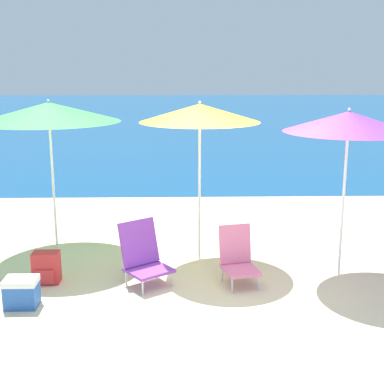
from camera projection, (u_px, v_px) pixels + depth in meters
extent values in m
plane|color=beige|center=(222.00, 302.00, 6.31)|extent=(60.00, 60.00, 0.00)
cube|color=navy|center=(187.00, 114.00, 30.80)|extent=(60.00, 40.00, 0.01)
cylinder|color=white|center=(199.00, 192.00, 7.51)|extent=(0.04, 0.04, 1.97)
cone|color=yellow|center=(200.00, 113.00, 7.26)|extent=(1.66, 1.66, 0.25)
sphere|color=white|center=(200.00, 102.00, 7.22)|extent=(0.04, 0.04, 0.04)
cylinder|color=white|center=(53.00, 186.00, 7.97)|extent=(0.04, 0.04, 1.93)
cone|color=#47B756|center=(49.00, 112.00, 7.71)|extent=(2.07, 2.07, 0.28)
sphere|color=white|center=(48.00, 101.00, 7.68)|extent=(0.04, 0.04, 0.04)
cylinder|color=white|center=(343.00, 205.00, 6.94)|extent=(0.04, 0.04, 1.91)
cone|color=purple|center=(349.00, 122.00, 6.69)|extent=(1.64, 1.64, 0.26)
sphere|color=white|center=(349.00, 110.00, 6.66)|extent=(0.04, 0.04, 0.04)
cylinder|color=silver|center=(232.00, 286.00, 6.54)|extent=(0.02, 0.02, 0.19)
cylinder|color=silver|center=(259.00, 283.00, 6.63)|extent=(0.02, 0.02, 0.19)
cylinder|color=silver|center=(222.00, 274.00, 6.91)|extent=(0.02, 0.02, 0.19)
cylinder|color=silver|center=(248.00, 271.00, 7.00)|extent=(0.02, 0.02, 0.19)
cube|color=pink|center=(241.00, 270.00, 6.74)|extent=(0.51, 0.54, 0.04)
cube|color=pink|center=(235.00, 244.00, 6.90)|extent=(0.43, 0.20, 0.50)
cylinder|color=silver|center=(143.00, 288.00, 6.48)|extent=(0.02, 0.02, 0.19)
cylinder|color=silver|center=(172.00, 279.00, 6.74)|extent=(0.02, 0.02, 0.19)
cylinder|color=silver|center=(126.00, 278.00, 6.78)|extent=(0.02, 0.02, 0.19)
cylinder|color=silver|center=(155.00, 270.00, 7.04)|extent=(0.02, 0.02, 0.19)
cube|color=purple|center=(149.00, 270.00, 6.73)|extent=(0.69, 0.68, 0.04)
cube|color=purple|center=(139.00, 242.00, 6.84)|extent=(0.53, 0.45, 0.57)
cube|color=red|center=(46.00, 267.00, 6.84)|extent=(0.33, 0.22, 0.41)
cube|color=red|center=(44.00, 277.00, 6.74)|extent=(0.23, 0.03, 0.18)
cube|color=#2859B2|center=(22.00, 295.00, 6.17)|extent=(0.37, 0.28, 0.28)
cube|color=white|center=(21.00, 281.00, 6.13)|extent=(0.38, 0.29, 0.07)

